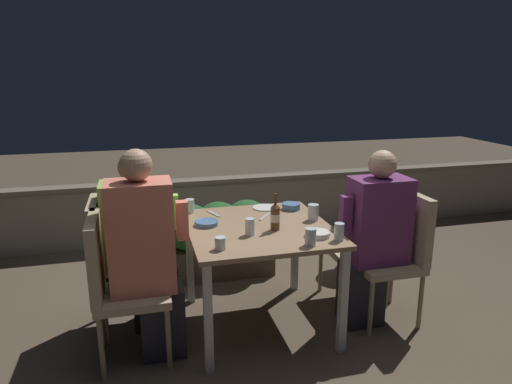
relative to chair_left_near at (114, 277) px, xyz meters
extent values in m
plane|color=brown|center=(0.95, 0.17, -0.56)|extent=(16.00, 16.00, 0.00)
cube|color=gray|center=(0.95, 2.02, -0.25)|extent=(9.00, 0.14, 0.62)
cube|color=#706656|center=(0.95, 2.02, 0.08)|extent=(9.00, 0.18, 0.04)
cube|color=#937556|center=(0.95, 0.17, 0.17)|extent=(0.96, 1.01, 0.03)
cube|color=silver|center=(0.52, -0.28, -0.20)|extent=(0.05, 0.05, 0.71)
cube|color=silver|center=(1.38, -0.28, -0.20)|extent=(0.05, 0.05, 0.71)
cube|color=silver|center=(0.52, 0.63, -0.20)|extent=(0.05, 0.05, 0.71)
cube|color=silver|center=(1.38, 0.63, -0.20)|extent=(0.05, 0.05, 0.71)
cube|color=brown|center=(0.83, 1.08, -0.42)|extent=(0.94, 0.36, 0.28)
ellipsoid|color=#235628|center=(0.57, 1.08, -0.10)|extent=(0.42, 0.47, 0.40)
ellipsoid|color=#235628|center=(0.83, 1.08, -0.10)|extent=(0.42, 0.47, 0.40)
ellipsoid|color=#235628|center=(1.09, 1.08, -0.10)|extent=(0.42, 0.47, 0.40)
cube|color=tan|center=(0.10, 0.00, -0.12)|extent=(0.44, 0.44, 0.05)
cube|color=tan|center=(-0.09, 0.00, 0.14)|extent=(0.06, 0.44, 0.48)
cylinder|color=#9E8966|center=(-0.09, -0.19, -0.35)|extent=(0.03, 0.03, 0.41)
cylinder|color=#9E8966|center=(0.29, -0.19, -0.35)|extent=(0.03, 0.03, 0.41)
cylinder|color=#9E8966|center=(-0.09, 0.19, -0.35)|extent=(0.03, 0.03, 0.41)
cylinder|color=#9E8966|center=(0.29, 0.19, -0.35)|extent=(0.03, 0.03, 0.41)
cube|color=#282833|center=(0.27, 0.00, -0.33)|extent=(0.27, 0.23, 0.46)
cube|color=#E07A66|center=(0.17, 0.00, 0.24)|extent=(0.39, 0.26, 0.68)
cube|color=#E07A66|center=(0.42, 0.00, 0.32)|extent=(0.07, 0.07, 0.24)
sphere|color=tan|center=(0.17, 0.00, 0.68)|extent=(0.19, 0.19, 0.19)
cube|color=tan|center=(0.08, 0.37, -0.12)|extent=(0.44, 0.44, 0.05)
cube|color=tan|center=(-0.12, 0.37, 0.14)|extent=(0.06, 0.44, 0.48)
cylinder|color=#9E8966|center=(-0.11, 0.18, -0.35)|extent=(0.03, 0.03, 0.41)
cylinder|color=#9E8966|center=(0.27, 0.18, -0.35)|extent=(0.03, 0.03, 0.41)
cylinder|color=#9E8966|center=(-0.11, 0.56, -0.35)|extent=(0.03, 0.03, 0.41)
cylinder|color=#9E8966|center=(0.27, 0.56, -0.35)|extent=(0.03, 0.03, 0.41)
cube|color=#282833|center=(0.25, 0.37, -0.33)|extent=(0.31, 0.23, 0.46)
cube|color=#8CCC4C|center=(0.15, 0.37, 0.20)|extent=(0.44, 0.26, 0.59)
cube|color=#8CCC4C|center=(0.40, 0.37, 0.27)|extent=(0.07, 0.07, 0.24)
sphere|color=#99755B|center=(0.15, 0.37, 0.59)|extent=(0.19, 0.19, 0.19)
cube|color=tan|center=(1.84, 0.02, -0.12)|extent=(0.44, 0.44, 0.05)
cube|color=tan|center=(2.03, 0.02, 0.14)|extent=(0.06, 0.44, 0.48)
cylinder|color=#9E8966|center=(1.65, -0.17, -0.35)|extent=(0.03, 0.03, 0.41)
cylinder|color=#9E8966|center=(2.03, -0.17, -0.35)|extent=(0.03, 0.03, 0.41)
cylinder|color=#9E8966|center=(1.65, 0.21, -0.35)|extent=(0.03, 0.03, 0.41)
cylinder|color=#9E8966|center=(2.03, 0.21, -0.35)|extent=(0.03, 0.03, 0.41)
cube|color=#282833|center=(1.67, 0.02, -0.33)|extent=(0.28, 0.23, 0.46)
cube|color=#6B2D66|center=(1.77, 0.02, 0.20)|extent=(0.40, 0.26, 0.60)
cube|color=#6B2D66|center=(1.52, 0.02, 0.28)|extent=(0.07, 0.07, 0.24)
sphere|color=tan|center=(1.77, 0.02, 0.60)|extent=(0.19, 0.19, 0.19)
cube|color=tan|center=(1.77, 0.35, -0.12)|extent=(0.44, 0.44, 0.05)
cube|color=tan|center=(1.96, 0.35, 0.14)|extent=(0.06, 0.44, 0.48)
cylinder|color=#9E8966|center=(1.57, 0.15, -0.35)|extent=(0.03, 0.03, 0.41)
cylinder|color=#9E8966|center=(1.96, 0.15, -0.35)|extent=(0.03, 0.03, 0.41)
cylinder|color=#9E8966|center=(1.57, 0.54, -0.35)|extent=(0.03, 0.03, 0.41)
cylinder|color=#9E8966|center=(1.96, 0.54, -0.35)|extent=(0.03, 0.03, 0.41)
cylinder|color=brown|center=(1.04, 0.07, 0.26)|extent=(0.06, 0.06, 0.15)
cylinder|color=beige|center=(1.04, 0.07, 0.27)|extent=(0.06, 0.06, 0.05)
cone|color=brown|center=(1.04, 0.07, 0.35)|extent=(0.06, 0.06, 0.03)
cylinder|color=brown|center=(1.04, 0.07, 0.40)|extent=(0.02, 0.02, 0.06)
cylinder|color=white|center=(1.10, 0.56, 0.19)|extent=(0.18, 0.18, 0.01)
cylinder|color=#4C709E|center=(0.61, 0.28, 0.20)|extent=(0.16, 0.16, 0.03)
torus|color=#4C709E|center=(0.61, 0.28, 0.21)|extent=(0.16, 0.16, 0.01)
cylinder|color=silver|center=(1.26, -0.12, 0.20)|extent=(0.16, 0.16, 0.03)
torus|color=silver|center=(1.26, -0.12, 0.21)|extent=(0.16, 0.16, 0.01)
cylinder|color=#4C709E|center=(1.29, 0.49, 0.21)|extent=(0.14, 0.14, 0.05)
torus|color=#4C709E|center=(1.29, 0.49, 0.23)|extent=(0.14, 0.14, 0.01)
cylinder|color=silver|center=(0.85, 0.02, 0.24)|extent=(0.06, 0.06, 0.11)
cylinder|color=silver|center=(1.16, -0.25, 0.24)|extent=(0.07, 0.07, 0.11)
cylinder|color=silver|center=(1.36, -0.21, 0.24)|extent=(0.06, 0.06, 0.11)
cylinder|color=silver|center=(1.35, 0.20, 0.24)|extent=(0.08, 0.08, 0.11)
cylinder|color=silver|center=(0.62, -0.17, 0.22)|extent=(0.07, 0.07, 0.08)
cylinder|color=silver|center=(0.54, 0.60, 0.23)|extent=(0.07, 0.07, 0.10)
cube|color=silver|center=(1.04, 0.34, 0.19)|extent=(0.12, 0.15, 0.01)
cube|color=silver|center=(0.70, 0.51, 0.19)|extent=(0.08, 0.17, 0.01)
cylinder|color=brown|center=(2.09, 0.92, -0.45)|extent=(0.26, 0.26, 0.21)
cylinder|color=#47331E|center=(2.09, 0.92, -0.25)|extent=(0.03, 0.03, 0.19)
ellipsoid|color=#235628|center=(2.09, 0.92, -0.01)|extent=(0.37, 0.37, 0.33)
camera|label=1|loc=(0.19, -2.66, 1.20)|focal=32.00mm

